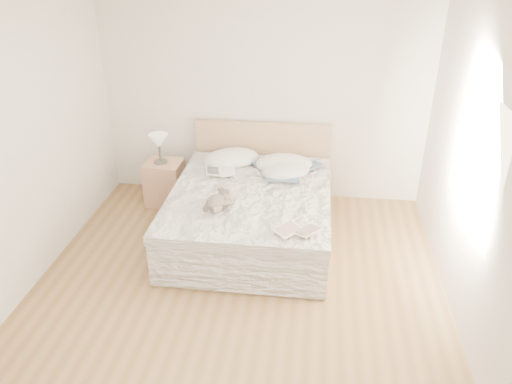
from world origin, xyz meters
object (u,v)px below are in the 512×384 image
bed (252,211)px  childrens_book (298,230)px  photo_book (220,172)px  nightstand (165,183)px  teddy_bear (216,207)px  table_lamp (159,143)px

bed → childrens_book: 1.09m
photo_book → bed: bearing=-49.3°
nightstand → teddy_bear: teddy_bear is taller
table_lamp → childrens_book: bearing=-39.9°
nightstand → childrens_book: (1.75, -1.49, 0.35)m
bed → childrens_book: bearing=-57.7°
nightstand → teddy_bear: 1.54m
bed → photo_book: 0.59m
childrens_book → table_lamp: bearing=-179.0°
photo_book → childrens_book: (0.96, -1.16, 0.00)m
nightstand → table_lamp: bearing=-162.3°
bed → childrens_book: size_ratio=5.66×
table_lamp → teddy_bear: bearing=-51.7°
bed → nightstand: size_ratio=3.83×
bed → teddy_bear: size_ratio=6.88×
nightstand → photo_book: size_ratio=1.58×
table_lamp → photo_book: (0.81, -0.32, -0.20)m
bed → photo_book: bed is taller
nightstand → teddy_bear: bearing=-52.6°
photo_book → childrens_book: 1.51m
photo_book → teddy_bear: 0.87m
nightstand → table_lamp: table_lamp is taller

